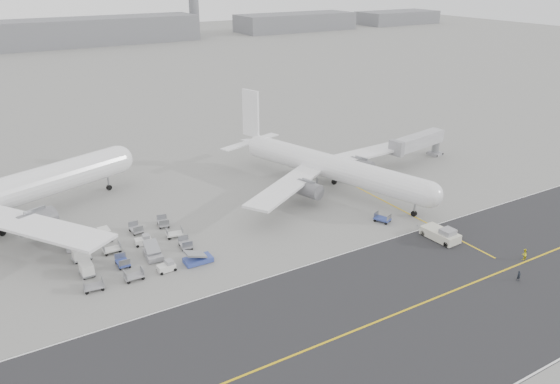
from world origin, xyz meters
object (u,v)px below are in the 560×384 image
control_tower (194,9)px  ground_crew_b (524,254)px  airliner_b (327,166)px  pushback_tug (441,234)px  ground_crew_a (519,276)px  jet_bridge (418,143)px

control_tower → ground_crew_b: bearing=-103.3°
control_tower → airliner_b: bearing=-107.2°
pushback_tug → ground_crew_b: (5.75, -10.93, -0.06)m
ground_crew_a → ground_crew_b: (5.75, 3.42, 0.11)m
ground_crew_b → ground_crew_a: bearing=35.2°
jet_bridge → ground_crew_b: size_ratio=9.74×
control_tower → ground_crew_a: bearing=-104.2°
ground_crew_a → control_tower: bearing=89.6°
airliner_b → ground_crew_a: (3.06, -41.32, -3.99)m
pushback_tug → jet_bridge: (23.29, 29.56, 3.51)m
ground_crew_a → ground_crew_b: 6.69m
control_tower → jet_bridge: (-49.22, -241.89, -11.80)m
pushback_tug → ground_crew_b: pushback_tug is taller
control_tower → airliner_b: size_ratio=0.67×
jet_bridge → control_tower: bearing=68.2°
pushback_tug → ground_crew_b: size_ratio=4.59×
control_tower → pushback_tug: 281.38m
control_tower → airliner_b: (-75.57, -244.48, -11.49)m
ground_crew_a → airliner_b: bearing=108.1°
pushback_tug → control_tower: bearing=72.0°
ground_crew_b → airliner_b: bearing=-72.5°
ground_crew_b → control_tower: bearing=-98.8°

